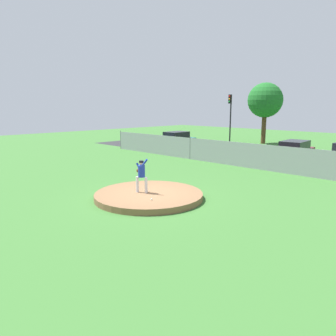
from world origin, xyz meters
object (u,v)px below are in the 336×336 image
at_px(traffic_light_near, 230,112).
at_px(parked_car_teal, 176,141).
at_px(parked_car_burgundy, 294,152).
at_px(pitcher_youth, 141,173).
at_px(traffic_cone_orange, 272,156).
at_px(baseball, 152,199).

bearing_deg(traffic_light_near, parked_car_teal, -125.60).
height_order(parked_car_burgundy, traffic_light_near, traffic_light_near).
xyz_separation_m(pitcher_youth, traffic_cone_orange, (-1.18, 14.97, -0.95)).
xyz_separation_m(baseball, traffic_light_near, (-9.38, 19.49, 3.35)).
bearing_deg(baseball, traffic_light_near, 115.70).
distance_m(pitcher_youth, traffic_cone_orange, 15.04).
bearing_deg(parked_car_teal, parked_car_burgundy, 2.61).
distance_m(parked_car_burgundy, parked_car_teal, 12.04).
distance_m(parked_car_teal, traffic_cone_orange, 10.23).
relative_size(pitcher_youth, traffic_cone_orange, 2.96).
xyz_separation_m(baseball, parked_car_burgundy, (-0.63, 15.46, 0.47)).
distance_m(pitcher_youth, parked_car_burgundy, 14.95).
distance_m(baseball, traffic_cone_orange, 15.69).
relative_size(traffic_cone_orange, traffic_light_near, 0.10).
relative_size(baseball, traffic_cone_orange, 0.13).
relative_size(parked_car_teal, traffic_light_near, 0.80).
xyz_separation_m(parked_car_teal, traffic_cone_orange, (10.20, 0.59, -0.55)).
relative_size(parked_car_teal, traffic_cone_orange, 7.83).
xyz_separation_m(pitcher_youth, parked_car_burgundy, (0.64, 14.93, -0.42)).
bearing_deg(traffic_light_near, pitcher_youth, -66.84).
height_order(pitcher_youth, traffic_light_near, traffic_light_near).
xyz_separation_m(pitcher_youth, baseball, (1.27, -0.53, -0.89)).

